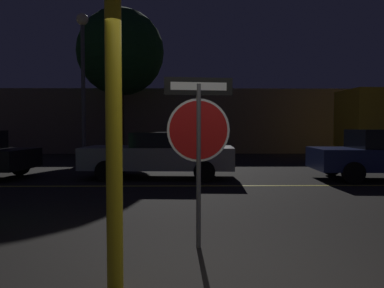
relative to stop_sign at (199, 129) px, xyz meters
The scene contains 7 objects.
road_center_stripe 5.19m from the stop_sign, 85.80° to the left, with size 43.66×0.12×0.01m, color gold.
stop_sign is the anchor object (origin of this frame).
yellow_pole_left 1.54m from the stop_sign, 122.70° to the right, with size 0.15×0.15×3.57m, color yellow.
passing_car_3 6.70m from the stop_sign, 98.33° to the left, with size 4.63×2.17×1.38m.
street_lamp 12.10m from the stop_sign, 112.07° to the left, with size 0.49×0.49×6.20m.
tree_0 16.20m from the stop_sign, 103.34° to the left, with size 4.56×4.56×7.77m.
building_backdrop 18.37m from the stop_sign, 89.68° to the left, with size 33.48×3.36×3.73m, color #6B5B4C.
Camera 1 is at (-0.52, -3.24, 1.54)m, focal length 35.00 mm.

